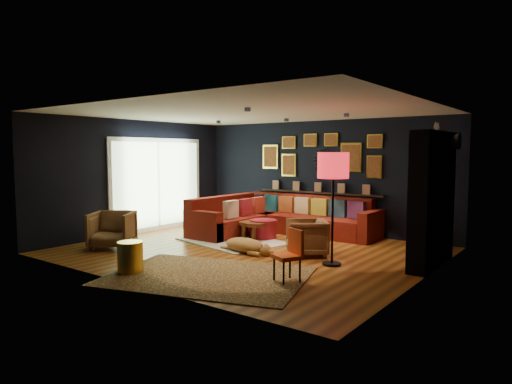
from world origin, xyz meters
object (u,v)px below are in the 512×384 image
Objects in this scene: armchair_left at (112,228)px; floor_lamp at (333,170)px; coffee_table at (252,225)px; dog at (245,242)px; sectional at (276,220)px; gold_stool at (130,257)px; pouf at (263,229)px; armchair_right at (307,236)px; orange_chair at (291,251)px.

armchair_left is 4.43m from floor_lamp.
coffee_table reaches higher than dog.
sectional is 2.12m from dog.
gold_stool is 2.22m from dog.
pouf reaches higher than coffee_table.
armchair_left reaches higher than armchair_right.
orange_chair is (2.37, -3.09, 0.12)m from sectional.
sectional reaches higher than armchair_left.
sectional is 4.46× the size of orange_chair.
dog is (2.34, 1.20, -0.19)m from armchair_left.
dog is (0.57, 2.15, -0.04)m from gold_stool.
sectional is 3.28m from floor_lamp.
orange_chair is (2.33, -2.16, 0.13)m from coffee_table.
armchair_right is at bearing 151.89° from floor_lamp.
pouf is 3.30m from orange_chair.
floor_lamp is 2.21m from dog.
sectional is 4.73× the size of armchair_right.
orange_chair is (0.68, -1.61, 0.09)m from armchair_right.
armchair_left is at bearing -117.27° from sectional.
armchair_left is at bearing -100.45° from armchair_right.
dog is at bearing -67.54° from pouf.
sectional is at bearing -169.04° from armchair_right.
armchair_left is 0.42× the size of floor_lamp.
dog is (-1.72, -0.15, -1.38)m from floor_lamp.
dog is (0.55, -1.33, -0.02)m from pouf.
sectional is 0.93m from coffee_table.
armchair_right is 1.15m from dog.
coffee_table is 0.74× the size of dog.
armchair_right is at bearing -18.42° from coffee_table.
orange_chair is at bearing -32.05° from dog.
floor_lamp is at bearing -37.80° from sectional.
floor_lamp reaches higher than armchair_right.
orange_chair reaches higher than armchair_right.
armchair_right is 0.39× the size of floor_lamp.
sectional is 2.90× the size of dog.
gold_stool is 0.42× the size of dog.
orange_chair reaches higher than dog.
pouf is 0.82× the size of armchair_right.
orange_chair reaches higher than coffee_table.
pouf is at bearing 158.74° from orange_chair.
floor_lamp is (0.02, 1.24, 1.13)m from orange_chair.
dog is at bearing -175.01° from floor_lamp.
sectional reaches higher than coffee_table.
dog is at bearing 75.26° from gold_stool.
sectional is at bearing 142.20° from floor_lamp.
pouf is 0.50× the size of dog.
pouf is at bearing 113.08° from dog.
sectional reaches higher than pouf.
armchair_right reaches higher than coffee_table.
sectional is 2.25m from armchair_right.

